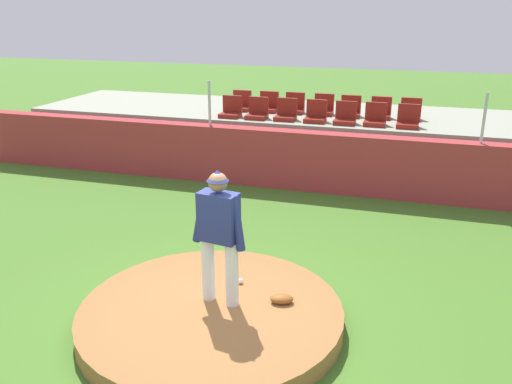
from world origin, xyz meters
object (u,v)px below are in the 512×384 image
at_px(fielding_glove, 282,299).
at_px(stadium_chair_13, 410,113).
at_px(stadium_chair_5, 375,118).
at_px(stadium_chair_11, 350,110).
at_px(pitcher, 219,228).
at_px(stadium_chair_2, 286,113).
at_px(stadium_chair_10, 323,108).
at_px(stadium_chair_0, 231,110).
at_px(stadium_chair_9, 294,107).
at_px(stadium_chair_1, 257,112).
at_px(stadium_chair_6, 408,120).
at_px(stadium_chair_3, 316,115).
at_px(stadium_chair_8, 268,105).
at_px(baseball, 241,281).
at_px(stadium_chair_4, 345,117).
at_px(stadium_chair_12, 381,112).
at_px(stadium_chair_7, 241,104).

distance_m(fielding_glove, stadium_chair_13, 7.45).
distance_m(stadium_chair_5, stadium_chair_11, 1.08).
xyz_separation_m(pitcher, stadium_chair_2, (-0.78, 6.55, 0.19)).
height_order(stadium_chair_5, stadium_chair_10, same).
bearing_deg(stadium_chair_0, stadium_chair_9, -145.29).
xyz_separation_m(stadium_chair_1, stadium_chair_9, (0.69, 0.94, 0.00)).
distance_m(stadium_chair_2, stadium_chair_6, 2.80).
bearing_deg(stadium_chair_3, stadium_chair_9, -51.52).
xyz_separation_m(pitcher, stadium_chair_1, (-1.48, 6.52, 0.19)).
distance_m(stadium_chair_8, stadium_chair_9, 0.68).
relative_size(stadium_chair_0, stadium_chair_10, 1.00).
distance_m(stadium_chair_1, stadium_chair_11, 2.28).
xyz_separation_m(stadium_chair_6, stadium_chair_13, (0.03, 0.89, 0.00)).
bearing_deg(baseball, stadium_chair_5, 78.74).
relative_size(stadium_chair_0, stadium_chair_4, 1.00).
xyz_separation_m(fielding_glove, stadium_chair_4, (-0.14, 6.33, 1.17)).
distance_m(stadium_chair_0, stadium_chair_1, 0.67).
xyz_separation_m(stadium_chair_10, stadium_chair_13, (2.09, -0.02, 0.00)).
height_order(stadium_chair_10, stadium_chair_11, same).
bearing_deg(stadium_chair_13, baseball, 74.27).
distance_m(stadium_chair_3, stadium_chair_11, 1.11).
distance_m(stadium_chair_4, stadium_chair_13, 1.69).
bearing_deg(stadium_chair_2, stadium_chair_5, -179.57).
bearing_deg(stadium_chair_13, stadium_chair_4, 32.83).
distance_m(fielding_glove, stadium_chair_11, 7.31).
height_order(stadium_chair_2, stadium_chair_8, same).
height_order(fielding_glove, stadium_chair_8, stadium_chair_8).
relative_size(pitcher, stadium_chair_11, 3.57).
height_order(pitcher, stadium_chair_11, pitcher).
relative_size(stadium_chair_3, stadium_chair_11, 1.00).
xyz_separation_m(stadium_chair_4, stadium_chair_13, (1.42, 0.92, 0.00)).
xyz_separation_m(stadium_chair_0, stadium_chair_9, (1.36, 0.94, 0.00)).
relative_size(baseball, stadium_chair_8, 0.15).
distance_m(pitcher, stadium_chair_8, 7.58).
relative_size(stadium_chair_3, stadium_chair_12, 1.00).
bearing_deg(stadium_chair_7, baseball, 108.36).
distance_m(stadium_chair_4, stadium_chair_12, 1.15).
relative_size(stadium_chair_10, stadium_chair_13, 1.00).
relative_size(pitcher, baseball, 24.12).
bearing_deg(stadium_chair_5, stadium_chair_8, -17.45).
distance_m(stadium_chair_11, stadium_chair_12, 0.73).
bearing_deg(stadium_chair_8, baseball, 102.73).
relative_size(stadium_chair_2, stadium_chair_9, 1.00).
bearing_deg(stadium_chair_2, stadium_chair_11, -148.53).
distance_m(stadium_chair_0, stadium_chair_5, 3.45).
bearing_deg(stadium_chair_11, stadium_chair_9, -1.92).
bearing_deg(stadium_chair_4, stadium_chair_1, 0.22).
relative_size(stadium_chair_6, stadium_chair_8, 1.00).
bearing_deg(stadium_chair_11, stadium_chair_13, -178.68).
height_order(baseball, stadium_chair_13, stadium_chair_13).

